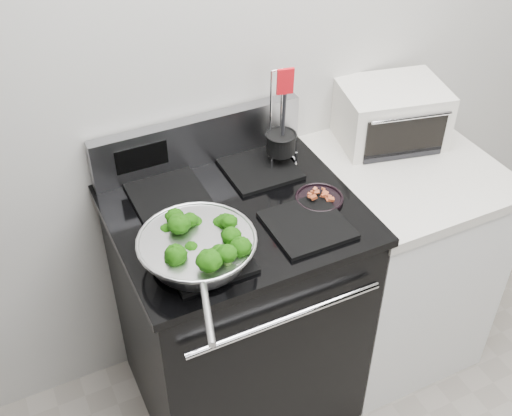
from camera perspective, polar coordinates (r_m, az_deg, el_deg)
back_wall at (r=2.23m, az=1.47°, el=14.98°), size 4.00×0.02×2.70m
gas_range at (r=2.39m, az=-1.67°, el=-8.83°), size 0.79×0.69×1.13m
counter at (r=2.67m, az=11.92°, el=-4.34°), size 0.62×0.68×0.92m
skillet at (r=1.86m, az=-5.24°, el=-3.57°), size 0.35×0.54×0.07m
broccoli_pile at (r=1.85m, az=-5.28°, el=-3.07°), size 0.27×0.27×0.10m
bacon_plate at (r=2.11m, az=5.65°, el=1.08°), size 0.16×0.16×0.04m
utensil_holder at (r=2.24m, az=2.21°, el=5.35°), size 0.12×0.12×0.38m
toaster_oven at (r=2.46m, az=11.87°, el=8.20°), size 0.43×0.36×0.22m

